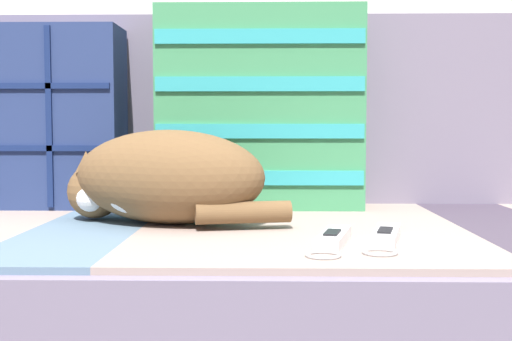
{
  "coord_description": "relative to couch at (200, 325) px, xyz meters",
  "views": [
    {
      "loc": [
        0.13,
        -1.05,
        0.56
      ],
      "look_at": [
        0.11,
        0.04,
        0.49
      ],
      "focal_mm": 45.0,
      "sensor_mm": 36.0,
      "label": 1
    }
  ],
  "objects": [
    {
      "name": "throw_pillow_striped",
      "position": [
        0.11,
        0.21,
        0.41
      ],
      "size": [
        0.44,
        0.14,
        0.43
      ],
      "color": "#3D8956",
      "rests_on": "couch"
    },
    {
      "name": "sleeping_cat",
      "position": [
        -0.07,
        -0.02,
        0.28
      ],
      "size": [
        0.42,
        0.3,
        0.17
      ],
      "color": "brown",
      "rests_on": "couch"
    },
    {
      "name": "sofa_backrest",
      "position": [
        0.0,
        0.36,
        0.41
      ],
      "size": [
        1.74,
        0.14,
        0.43
      ],
      "color": "slate",
      "rests_on": "couch"
    },
    {
      "name": "game_remote_near",
      "position": [
        0.31,
        -0.21,
        0.2
      ],
      "size": [
        0.09,
        0.21,
        0.02
      ],
      "color": "white",
      "rests_on": "couch"
    },
    {
      "name": "couch",
      "position": [
        0.0,
        0.0,
        0.0
      ],
      "size": [
        1.78,
        0.86,
        0.39
      ],
      "color": "gray",
      "rests_on": "ground_plane"
    },
    {
      "name": "game_remote_far",
      "position": [
        0.22,
        -0.23,
        0.2
      ],
      "size": [
        0.09,
        0.2,
        0.02
      ],
      "color": "white",
      "rests_on": "couch"
    },
    {
      "name": "throw_pillow_quilted",
      "position": [
        -0.39,
        0.21,
        0.39
      ],
      "size": [
        0.4,
        0.14,
        0.39
      ],
      "color": "navy",
      "rests_on": "couch"
    }
  ]
}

